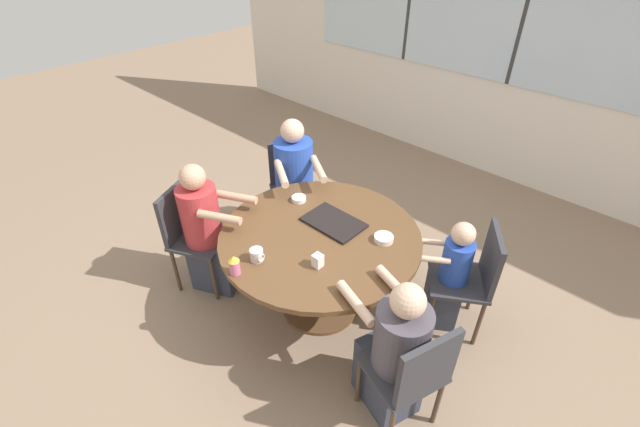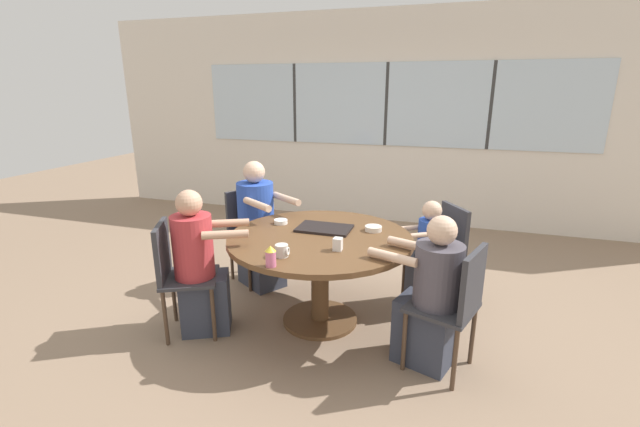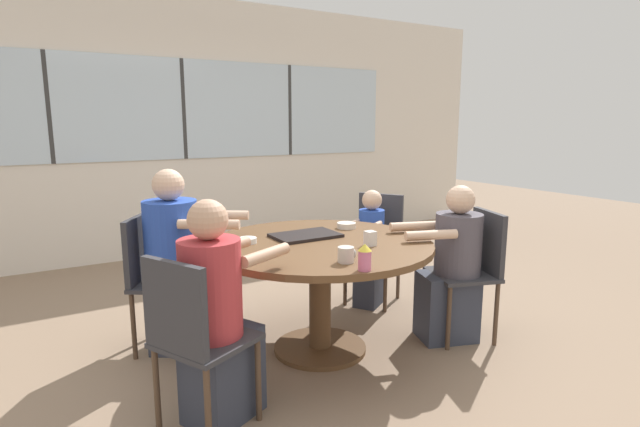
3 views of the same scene
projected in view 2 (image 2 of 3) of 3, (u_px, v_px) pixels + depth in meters
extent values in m
plane|color=#8C725B|center=(320.00, 321.00, 3.48)|extent=(16.00, 16.00, 0.00)
cube|color=silver|center=(386.00, 120.00, 5.76)|extent=(8.40, 0.06, 2.80)
cube|color=silver|center=(386.00, 105.00, 5.67)|extent=(5.20, 0.02, 1.07)
cube|color=#333333|center=(295.00, 104.00, 6.04)|extent=(0.04, 0.01, 1.07)
cube|color=#333333|center=(386.00, 105.00, 5.66)|extent=(0.04, 0.01, 1.07)
cube|color=#333333|center=(491.00, 106.00, 5.28)|extent=(0.04, 0.01, 1.07)
cylinder|color=brown|center=(320.00, 238.00, 3.28)|extent=(1.42, 1.42, 0.04)
cylinder|color=brown|center=(320.00, 282.00, 3.38)|extent=(0.14, 0.14, 0.69)
cylinder|color=brown|center=(320.00, 319.00, 3.47)|extent=(0.60, 0.60, 0.03)
cube|color=#333338|center=(255.00, 237.00, 4.09)|extent=(0.55, 0.55, 0.03)
cube|color=#333338|center=(244.00, 211.00, 4.16)|extent=(0.24, 0.34, 0.42)
cylinder|color=#4C3828|center=(280.00, 260.00, 4.13)|extent=(0.03, 0.03, 0.44)
cylinder|color=#4C3828|center=(249.00, 269.00, 3.92)|extent=(0.03, 0.03, 0.44)
cylinder|color=#4C3828|center=(262.00, 250.00, 4.38)|extent=(0.03, 0.03, 0.44)
cylinder|color=#4C3828|center=(232.00, 258.00, 4.18)|extent=(0.03, 0.03, 0.44)
cube|color=#333338|center=(190.00, 278.00, 3.22)|extent=(0.53, 0.53, 0.03)
cube|color=#333338|center=(162.00, 251.00, 3.13)|extent=(0.20, 0.36, 0.42)
cylinder|color=#4C3828|center=(217.00, 293.00, 3.47)|extent=(0.03, 0.03, 0.44)
cylinder|color=#4C3828|center=(213.00, 315.00, 3.14)|extent=(0.03, 0.03, 0.44)
cylinder|color=#4C3828|center=(174.00, 296.00, 3.42)|extent=(0.03, 0.03, 0.44)
cylinder|color=#4C3828|center=(165.00, 318.00, 3.10)|extent=(0.03, 0.03, 0.44)
cube|color=#333338|center=(442.00, 307.00, 2.79)|extent=(0.51, 0.51, 0.03)
cube|color=#333338|center=(473.00, 283.00, 2.62)|extent=(0.16, 0.37, 0.42)
cylinder|color=#4C3828|center=(404.00, 341.00, 2.82)|extent=(0.03, 0.03, 0.44)
cylinder|color=#4C3828|center=(425.00, 319.00, 3.08)|extent=(0.03, 0.03, 0.44)
cylinder|color=#4C3828|center=(455.00, 360.00, 2.62)|extent=(0.03, 0.03, 0.44)
cylinder|color=#4C3828|center=(473.00, 335.00, 2.88)|extent=(0.03, 0.03, 0.44)
cube|color=#333338|center=(433.00, 257.00, 3.61)|extent=(0.55, 0.55, 0.03)
cube|color=#333338|center=(454.00, 230.00, 3.59)|extent=(0.24, 0.34, 0.42)
cylinder|color=#4C3828|center=(423.00, 293.00, 3.47)|extent=(0.03, 0.03, 0.44)
cylinder|color=#4C3828|center=(404.00, 276.00, 3.78)|extent=(0.03, 0.03, 0.44)
cylinder|color=#4C3828|center=(459.00, 288.00, 3.56)|extent=(0.03, 0.03, 0.44)
cylinder|color=#4C3828|center=(438.00, 272.00, 3.87)|extent=(0.03, 0.03, 0.44)
cube|color=#333847|center=(262.00, 262.00, 4.07)|extent=(0.50, 0.48, 0.46)
cylinder|color=#284CB7|center=(256.00, 210.00, 3.98)|extent=(0.34, 0.34, 0.53)
sphere|color=#DBB293|center=(254.00, 172.00, 3.88)|extent=(0.20, 0.20, 0.20)
cylinder|color=#DBB293|center=(286.00, 199.00, 3.82)|extent=(0.34, 0.25, 0.06)
cylinder|color=#DBB293|center=(257.00, 204.00, 3.63)|extent=(0.34, 0.25, 0.06)
cube|color=#333847|center=(206.00, 303.00, 3.29)|extent=(0.44, 0.40, 0.46)
cylinder|color=#B23338|center=(193.00, 246.00, 3.15)|extent=(0.30, 0.30, 0.47)
sphere|color=tan|center=(189.00, 203.00, 3.06)|extent=(0.19, 0.19, 0.19)
cylinder|color=tan|center=(228.00, 223.00, 3.28)|extent=(0.32, 0.20, 0.06)
cylinder|color=tan|center=(225.00, 235.00, 3.02)|extent=(0.32, 0.20, 0.06)
cube|color=#333847|center=(425.00, 331.00, 2.91)|extent=(0.44, 0.38, 0.46)
cylinder|color=#4C4751|center=(438.00, 275.00, 2.75)|extent=(0.31, 0.31, 0.41)
sphere|color=#DBB293|center=(442.00, 230.00, 2.66)|extent=(0.19, 0.19, 0.19)
cylinder|color=#DBB293|center=(392.00, 257.00, 2.76)|extent=(0.34, 0.17, 0.06)
cylinder|color=#DBB293|center=(411.00, 245.00, 2.97)|extent=(0.34, 0.17, 0.06)
cube|color=#333847|center=(422.00, 282.00, 3.65)|extent=(0.30, 0.29, 0.46)
cylinder|color=#284CB7|center=(430.00, 238.00, 3.55)|extent=(0.20, 0.20, 0.32)
sphere|color=#DBB293|center=(432.00, 210.00, 3.48)|extent=(0.16, 0.16, 0.16)
cylinder|color=#DBB293|center=(417.00, 235.00, 3.40)|extent=(0.21, 0.16, 0.04)
cylinder|color=#DBB293|center=(406.00, 228.00, 3.57)|extent=(0.21, 0.16, 0.04)
cube|color=black|center=(324.00, 228.00, 3.42)|extent=(0.42, 0.28, 0.02)
cylinder|color=beige|center=(282.00, 251.00, 2.86)|extent=(0.09, 0.09, 0.08)
torus|color=beige|center=(288.00, 251.00, 2.85)|extent=(0.01, 0.06, 0.06)
cylinder|color=#CC668C|center=(271.00, 259.00, 2.70)|extent=(0.07, 0.07, 0.10)
cone|color=gold|center=(270.00, 249.00, 2.68)|extent=(0.07, 0.07, 0.04)
cube|color=silver|center=(338.00, 244.00, 2.97)|extent=(0.06, 0.06, 0.09)
cylinder|color=silver|center=(373.00, 228.00, 3.38)|extent=(0.13, 0.13, 0.04)
cylinder|color=white|center=(281.00, 222.00, 3.56)|extent=(0.11, 0.11, 0.03)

